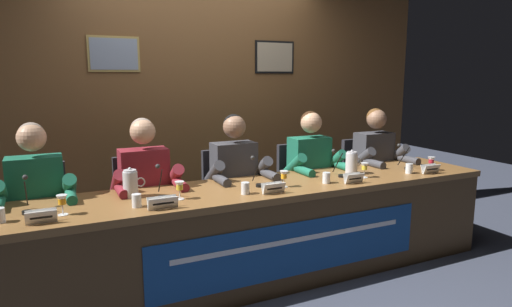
# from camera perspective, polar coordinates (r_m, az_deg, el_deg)

# --- Properties ---
(ground_plane) EXTENTS (12.00, 12.00, 0.00)m
(ground_plane) POSITION_cam_1_polar(r_m,az_deg,el_deg) (3.58, 0.00, -15.75)
(ground_plane) COLOR #383D4C
(wall_back_panelled) EXTENTS (5.23, 0.14, 2.60)m
(wall_back_panelled) POSITION_cam_1_polar(r_m,az_deg,el_deg) (4.43, -7.33, 6.69)
(wall_back_panelled) COLOR brown
(wall_back_panelled) RESTS_ON ground_plane
(conference_table) EXTENTS (4.03, 0.73, 0.74)m
(conference_table) POSITION_cam_1_polar(r_m,az_deg,el_deg) (3.29, 0.90, -8.49)
(conference_table) COLOR brown
(conference_table) RESTS_ON ground_plane
(chair_far_left) EXTENTS (0.44, 0.44, 0.92)m
(chair_far_left) POSITION_cam_1_polar(r_m,az_deg,el_deg) (3.63, -26.21, -8.77)
(chair_far_left) COLOR black
(chair_far_left) RESTS_ON ground_plane
(panelist_far_left) EXTENTS (0.51, 0.48, 1.25)m
(panelist_far_left) POSITION_cam_1_polar(r_m,az_deg,el_deg) (3.36, -26.59, -5.32)
(panelist_far_left) COLOR black
(panelist_far_left) RESTS_ON ground_plane
(nameplate_far_left) EXTENTS (0.16, 0.06, 0.08)m
(nameplate_far_left) POSITION_cam_1_polar(r_m,az_deg,el_deg) (2.77, -26.12, -7.38)
(nameplate_far_left) COLOR white
(nameplate_far_left) RESTS_ON conference_table
(juice_glass_far_left) EXTENTS (0.06, 0.06, 0.12)m
(juice_glass_far_left) POSITION_cam_1_polar(r_m,az_deg,el_deg) (2.87, -23.88, -5.68)
(juice_glass_far_left) COLOR white
(juice_glass_far_left) RESTS_ON conference_table
(microphone_far_left) EXTENTS (0.06, 0.17, 0.22)m
(microphone_far_left) POSITION_cam_1_polar(r_m,az_deg,el_deg) (3.03, -27.65, -5.40)
(microphone_far_left) COLOR black
(microphone_far_left) RESTS_ON conference_table
(chair_left) EXTENTS (0.44, 0.44, 0.92)m
(chair_left) POSITION_cam_1_polar(r_m,az_deg,el_deg) (3.68, -14.44, -7.75)
(chair_left) COLOR black
(chair_left) RESTS_ON ground_plane
(panelist_left) EXTENTS (0.51, 0.48, 1.25)m
(panelist_left) POSITION_cam_1_polar(r_m,az_deg,el_deg) (3.42, -13.99, -4.28)
(panelist_left) COLOR black
(panelist_left) RESTS_ON ground_plane
(nameplate_left) EXTENTS (0.19, 0.06, 0.08)m
(nameplate_left) POSITION_cam_1_polar(r_m,az_deg,el_deg) (2.82, -12.01, -6.28)
(nameplate_left) COLOR white
(nameplate_left) RESTS_ON conference_table
(juice_glass_left) EXTENTS (0.06, 0.06, 0.12)m
(juice_glass_left) POSITION_cam_1_polar(r_m,az_deg,el_deg) (3.00, -9.90, -4.30)
(juice_glass_left) COLOR white
(juice_glass_left) RESTS_ON conference_table
(water_cup_left) EXTENTS (0.06, 0.06, 0.08)m
(water_cup_left) POSITION_cam_1_polar(r_m,az_deg,el_deg) (2.89, -15.23, -6.01)
(water_cup_left) COLOR silver
(water_cup_left) RESTS_ON conference_table
(microphone_left) EXTENTS (0.06, 0.17, 0.22)m
(microphone_left) POSITION_cam_1_polar(r_m,az_deg,el_deg) (3.08, -12.20, -4.22)
(microphone_left) COLOR black
(microphone_left) RESTS_ON conference_table
(chair_center) EXTENTS (0.44, 0.44, 0.92)m
(chair_center) POSITION_cam_1_polar(r_m,az_deg,el_deg) (3.88, -3.53, -6.51)
(chair_center) COLOR black
(chair_center) RESTS_ON ground_plane
(panelist_center) EXTENTS (0.51, 0.48, 1.25)m
(panelist_center) POSITION_cam_1_polar(r_m,az_deg,el_deg) (3.63, -2.38, -3.13)
(panelist_center) COLOR black
(panelist_center) RESTS_ON ground_plane
(nameplate_center) EXTENTS (0.17, 0.06, 0.08)m
(nameplate_center) POSITION_cam_1_polar(r_m,az_deg,el_deg) (3.11, 2.28, -4.50)
(nameplate_center) COLOR white
(nameplate_center) RESTS_ON conference_table
(juice_glass_center) EXTENTS (0.06, 0.06, 0.12)m
(juice_glass_center) POSITION_cam_1_polar(r_m,az_deg,el_deg) (3.28, 3.64, -2.92)
(juice_glass_center) COLOR white
(juice_glass_center) RESTS_ON conference_table
(water_cup_center) EXTENTS (0.06, 0.06, 0.08)m
(water_cup_center) POSITION_cam_1_polar(r_m,az_deg,el_deg) (3.09, -1.40, -4.61)
(water_cup_center) COLOR silver
(water_cup_center) RESTS_ON conference_table
(microphone_center) EXTENTS (0.06, 0.17, 0.22)m
(microphone_center) POSITION_cam_1_polar(r_m,az_deg,el_deg) (3.32, 0.18, -2.93)
(microphone_center) COLOR black
(microphone_center) RESTS_ON conference_table
(chair_right) EXTENTS (0.44, 0.44, 0.92)m
(chair_right) POSITION_cam_1_polar(r_m,az_deg,el_deg) (4.21, 5.97, -5.23)
(chair_right) COLOR black
(chair_right) RESTS_ON ground_plane
(panelist_right) EXTENTS (0.51, 0.48, 1.25)m
(panelist_right) POSITION_cam_1_polar(r_m,az_deg,el_deg) (3.98, 7.55, -2.05)
(panelist_right) COLOR black
(panelist_right) RESTS_ON ground_plane
(nameplate_right) EXTENTS (0.16, 0.06, 0.08)m
(nameplate_right) POSITION_cam_1_polar(r_m,az_deg,el_deg) (3.48, 12.57, -3.15)
(nameplate_right) COLOR white
(nameplate_right) RESTS_ON conference_table
(juice_glass_right) EXTENTS (0.06, 0.06, 0.12)m
(juice_glass_right) POSITION_cam_1_polar(r_m,az_deg,el_deg) (3.68, 13.91, -1.76)
(juice_glass_right) COLOR white
(juice_glass_right) RESTS_ON conference_table
(water_cup_right) EXTENTS (0.06, 0.06, 0.08)m
(water_cup_right) POSITION_cam_1_polar(r_m,az_deg,el_deg) (3.44, 9.12, -3.21)
(water_cup_right) COLOR silver
(water_cup_right) RESTS_ON conference_table
(microphone_right) EXTENTS (0.06, 0.17, 0.22)m
(microphone_right) POSITION_cam_1_polar(r_m,az_deg,el_deg) (3.70, 10.73, -1.77)
(microphone_right) COLOR black
(microphone_right) RESTS_ON conference_table
(chair_far_right) EXTENTS (0.44, 0.44, 0.92)m
(chair_far_right) POSITION_cam_1_polar(r_m,az_deg,el_deg) (4.63, 13.88, -4.05)
(chair_far_right) COLOR black
(chair_far_right) RESTS_ON ground_plane
(panelist_far_right) EXTENTS (0.51, 0.48, 1.25)m
(panelist_far_right) POSITION_cam_1_polar(r_m,az_deg,el_deg) (4.42, 15.67, -1.11)
(panelist_far_right) COLOR black
(panelist_far_right) RESTS_ON ground_plane
(nameplate_far_right) EXTENTS (0.17, 0.06, 0.08)m
(nameplate_far_right) POSITION_cam_1_polar(r_m,az_deg,el_deg) (4.02, 21.72, -1.86)
(nameplate_far_right) COLOR white
(nameplate_far_right) RESTS_ON conference_table
(juice_glass_far_right) EXTENTS (0.06, 0.06, 0.12)m
(juice_glass_far_right) POSITION_cam_1_polar(r_m,az_deg,el_deg) (4.13, 21.80, -0.92)
(juice_glass_far_right) COLOR white
(juice_glass_far_right) RESTS_ON conference_table
(water_cup_far_right) EXTENTS (0.06, 0.06, 0.08)m
(water_cup_far_right) POSITION_cam_1_polar(r_m,az_deg,el_deg) (3.96, 19.26, -1.91)
(water_cup_far_right) COLOR silver
(water_cup_far_right) RESTS_ON conference_table
(microphone_far_right) EXTENTS (0.06, 0.17, 0.22)m
(microphone_far_right) POSITION_cam_1_polar(r_m,az_deg,el_deg) (4.13, 18.78, -0.88)
(microphone_far_right) COLOR black
(microphone_far_right) RESTS_ON conference_table
(water_pitcher_left_side) EXTENTS (0.15, 0.10, 0.21)m
(water_pitcher_left_side) POSITION_cam_1_polar(r_m,az_deg,el_deg) (3.12, -15.97, -3.79)
(water_pitcher_left_side) COLOR silver
(water_pitcher_left_side) RESTS_ON conference_table
(water_pitcher_right_side) EXTENTS (0.15, 0.10, 0.21)m
(water_pitcher_right_side) POSITION_cam_1_polar(r_m,az_deg,el_deg) (3.79, 12.32, -1.21)
(water_pitcher_right_side) COLOR silver
(water_pitcher_right_side) RESTS_ON conference_table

